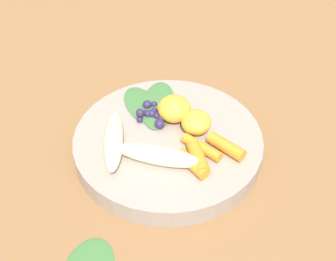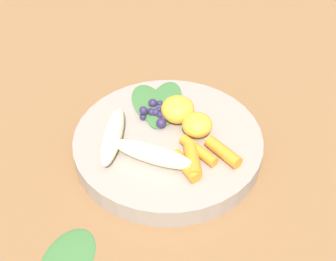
{
  "view_description": "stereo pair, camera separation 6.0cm",
  "coord_description": "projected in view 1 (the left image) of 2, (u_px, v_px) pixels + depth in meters",
  "views": [
    {
      "loc": [
        -0.26,
        -0.35,
        0.45
      ],
      "look_at": [
        0.0,
        0.0,
        0.04
      ],
      "focal_mm": 45.03,
      "sensor_mm": 36.0,
      "label": 1
    },
    {
      "loc": [
        -0.21,
        -0.39,
        0.45
      ],
      "look_at": [
        0.0,
        0.0,
        0.04
      ],
      "focal_mm": 45.03,
      "sensor_mm": 36.0,
      "label": 2
    }
  ],
  "objects": [
    {
      "name": "orange_segment_far",
      "position": [
        196.0,
        122.0,
        0.6
      ],
      "size": [
        0.04,
        0.04,
        0.03
      ],
      "primitive_type": "ellipsoid",
      "color": "#F4A833",
      "rests_on": "bowl"
    },
    {
      "name": "carrot_front",
      "position": [
        192.0,
        164.0,
        0.55
      ],
      "size": [
        0.02,
        0.05,
        0.02
      ],
      "primitive_type": "cylinder",
      "rotation": [
        0.0,
        1.57,
        4.73
      ],
      "color": "orange",
      "rests_on": "bowl"
    },
    {
      "name": "orange_segment_near",
      "position": [
        174.0,
        109.0,
        0.62
      ],
      "size": [
        0.05,
        0.05,
        0.04
      ],
      "primitive_type": "ellipsoid",
      "color": "#F4A833",
      "rests_on": "bowl"
    },
    {
      "name": "carrot_mid_left",
      "position": [
        199.0,
        158.0,
        0.56
      ],
      "size": [
        0.04,
        0.06,
        0.02
      ],
      "primitive_type": "cylinder",
      "rotation": [
        0.0,
        1.57,
        4.3
      ],
      "color": "orange",
      "rests_on": "bowl"
    },
    {
      "name": "ground_plane",
      "position": [
        168.0,
        150.0,
        0.63
      ],
      "size": [
        2.4,
        2.4,
        0.0
      ],
      "primitive_type": "plane",
      "color": "brown"
    },
    {
      "name": "kale_leaf_right",
      "position": [
        142.0,
        105.0,
        0.65
      ],
      "size": [
        0.07,
        0.11,
        0.01
      ],
      "primitive_type": "ellipsoid",
      "rotation": [
        0.0,
        0.0,
        7.64
      ],
      "color": "#3D7038",
      "rests_on": "bowl"
    },
    {
      "name": "carrot_mid_right",
      "position": [
        202.0,
        147.0,
        0.58
      ],
      "size": [
        0.03,
        0.06,
        0.01
      ],
      "primitive_type": "cylinder",
      "rotation": [
        0.0,
        1.57,
        4.94
      ],
      "color": "orange",
      "rests_on": "bowl"
    },
    {
      "name": "kale_leaf_left",
      "position": [
        158.0,
        104.0,
        0.66
      ],
      "size": [
        0.11,
        0.12,
        0.01
      ],
      "primitive_type": "ellipsoid",
      "rotation": [
        0.0,
        0.0,
        7.15
      ],
      "color": "#3D7038",
      "rests_on": "bowl"
    },
    {
      "name": "bowl",
      "position": [
        168.0,
        143.0,
        0.62
      ],
      "size": [
        0.27,
        0.27,
        0.03
      ],
      "primitive_type": "cylinder",
      "color": "gray",
      "rests_on": "ground_plane"
    },
    {
      "name": "carrot_rear",
      "position": [
        226.0,
        146.0,
        0.58
      ],
      "size": [
        0.03,
        0.06,
        0.02
      ],
      "primitive_type": "cylinder",
      "rotation": [
        0.0,
        1.57,
        4.89
      ],
      "color": "orange",
      "rests_on": "bowl"
    },
    {
      "name": "banana_peeled_left",
      "position": [
        158.0,
        155.0,
        0.56
      ],
      "size": [
        0.09,
        0.11,
        0.03
      ],
      "primitive_type": "ellipsoid",
      "rotation": [
        0.0,
        0.0,
        5.39
      ],
      "color": "beige",
      "rests_on": "bowl"
    },
    {
      "name": "banana_peeled_right",
      "position": [
        114.0,
        140.0,
        0.58
      ],
      "size": [
        0.09,
        0.11,
        0.03
      ],
      "primitive_type": "ellipsoid",
      "rotation": [
        0.0,
        0.0,
        4.12
      ],
      "color": "beige",
      "rests_on": "bowl"
    },
    {
      "name": "blueberry_pile",
      "position": [
        152.0,
        114.0,
        0.63
      ],
      "size": [
        0.05,
        0.06,
        0.02
      ],
      "color": "#2D234C",
      "rests_on": "bowl"
    }
  ]
}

